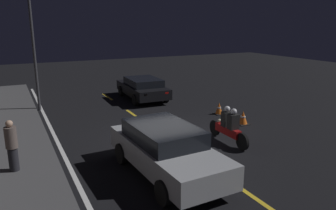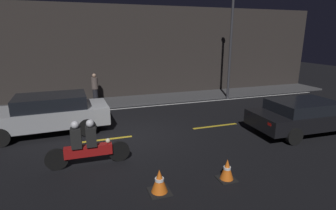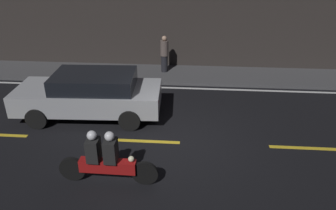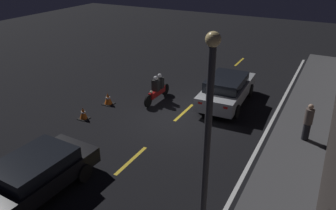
# 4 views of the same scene
# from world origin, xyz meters

# --- Properties ---
(ground_plane) EXTENTS (56.00, 56.00, 0.00)m
(ground_plane) POSITION_xyz_m (0.00, 0.00, 0.00)
(ground_plane) COLOR black
(raised_curb) EXTENTS (28.00, 2.13, 0.10)m
(raised_curb) POSITION_xyz_m (0.00, 5.22, 0.05)
(raised_curb) COLOR #424244
(raised_curb) RESTS_ON ground
(building_front) EXTENTS (28.00, 0.30, 5.31)m
(building_front) POSITION_xyz_m (0.00, 6.44, 2.66)
(building_front) COLOR #2D2826
(building_front) RESTS_ON ground
(lane_dash_c) EXTENTS (2.00, 0.14, 0.01)m
(lane_dash_c) POSITION_xyz_m (-1.00, 0.00, 0.00)
(lane_dash_c) COLOR gold
(lane_dash_c) RESTS_ON ground
(lane_dash_d) EXTENTS (2.00, 0.14, 0.01)m
(lane_dash_d) POSITION_xyz_m (3.50, 0.00, 0.00)
(lane_dash_d) COLOR gold
(lane_dash_d) RESTS_ON ground
(lane_solid_kerb) EXTENTS (25.20, 0.14, 0.01)m
(lane_solid_kerb) POSITION_xyz_m (0.00, 3.91, 0.00)
(lane_solid_kerb) COLOR silver
(lane_solid_kerb) RESTS_ON ground
(hatchback_silver) EXTENTS (4.64, 2.08, 1.47)m
(hatchback_silver) POSITION_xyz_m (-2.94, 1.43, 0.79)
(hatchback_silver) COLOR #9EA0A5
(hatchback_silver) RESTS_ON ground
(motorcycle) EXTENTS (2.35, 0.37, 1.38)m
(motorcycle) POSITION_xyz_m (-1.66, -1.82, 0.64)
(motorcycle) COLOR black
(motorcycle) RESTS_ON ground
(pedestrian) EXTENTS (0.34, 0.34, 1.56)m
(pedestrian) POSITION_xyz_m (-0.92, 5.44, 0.89)
(pedestrian) COLOR black
(pedestrian) RESTS_ON raised_curb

